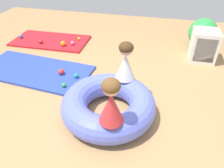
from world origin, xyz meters
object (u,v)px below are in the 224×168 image
play_ball_teal (76,76)px  play_ball_pink (72,43)px  play_ball_red (61,72)px  play_ball_yellow (79,39)px  play_ball_green (64,85)px  child_in_red (111,102)px  inflatable_cushion (108,105)px  play_ball_orange (63,44)px  child_in_white (126,61)px  storage_cube (204,46)px  play_ball_blue (21,37)px  play_ball_red_second (41,41)px  exercise_ball_large (203,33)px

play_ball_teal → play_ball_pink: bearing=114.6°
play_ball_red → play_ball_yellow: play_ball_red is taller
play_ball_red → play_ball_green: (0.18, -0.32, -0.02)m
child_in_red → play_ball_yellow: 2.85m
inflatable_cushion → play_ball_yellow: (-1.18, 2.06, -0.09)m
child_in_red → play_ball_orange: child_in_red is taller
inflatable_cushion → play_ball_teal: 0.96m
child_in_white → storage_cube: (1.19, 1.40, -0.30)m
play_ball_teal → play_ball_orange: play_ball_orange is taller
play_ball_teal → play_ball_green: (-0.09, -0.28, -0.00)m
play_ball_pink → play_ball_blue: play_ball_pink is taller
child_in_white → play_ball_green: 1.06m
play_ball_red_second → child_in_white: bearing=-32.5°
child_in_white → play_ball_orange: size_ratio=4.79×
inflatable_cushion → play_ball_pink: 2.18m
play_ball_yellow → play_ball_green: size_ratio=0.95×
play_ball_yellow → play_ball_red_second: bearing=-154.4°
play_ball_orange → storage_cube: (2.71, 0.12, 0.19)m
child_in_white → play_ball_blue: size_ratio=7.05×
play_ball_blue → storage_cube: (3.78, -0.04, 0.20)m
play_ball_orange → exercise_ball_large: bearing=15.5°
child_in_white → play_ball_blue: 3.01m
exercise_ball_large → play_ball_red_second: bearing=-167.1°
inflatable_cushion → exercise_ball_large: (1.36, 2.46, 0.12)m
child_in_red → play_ball_pink: (-1.36, 2.21, -0.50)m
play_ball_orange → inflatable_cushion: bearing=-50.7°
play_ball_teal → play_ball_orange: 1.25m
inflatable_cushion → child_in_white: (0.13, 0.42, 0.42)m
inflatable_cushion → play_ball_red_second: 2.56m
exercise_ball_large → play_ball_pink: bearing=-165.6°
inflatable_cushion → child_in_red: bearing=-71.6°
play_ball_red → storage_cube: 2.56m
play_ball_pink → play_ball_orange: (-0.17, -0.10, 0.01)m
play_ball_red_second → play_ball_pink: bearing=7.1°
child_in_red → play_ball_red_second: (-2.04, 2.13, -0.50)m
child_in_white → play_ball_orange: 2.05m
child_in_red → play_ball_green: size_ratio=7.84×
child_in_white → play_ball_blue: (-2.59, 1.44, -0.51)m
inflatable_cushion → play_ball_yellow: 2.38m
play_ball_teal → play_ball_blue: 2.13m
play_ball_yellow → play_ball_pink: play_ball_pink is taller
child_in_white → play_ball_teal: (-0.83, 0.24, -0.51)m
child_in_red → play_ball_teal: (-0.84, 1.07, -0.51)m
play_ball_red → play_ball_red_second: bearing=132.5°
play_ball_blue → play_ball_orange: bearing=-8.3°
play_ball_yellow → storage_cube: 2.52m
child_in_red → play_ball_red: bearing=132.5°
play_ball_teal → play_ball_red_second: play_ball_red_second is taller
play_ball_yellow → play_ball_blue: play_ball_blue is taller
inflatable_cushion → child_in_white: 0.60m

